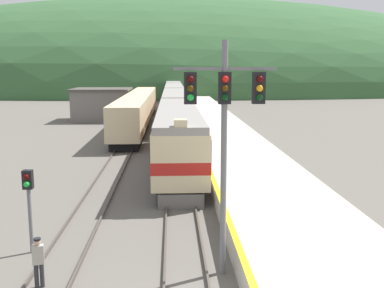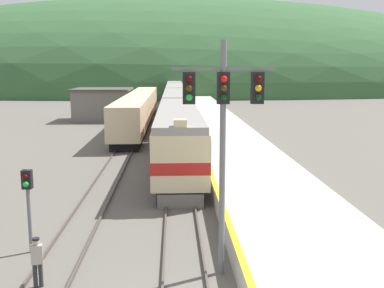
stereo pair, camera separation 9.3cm
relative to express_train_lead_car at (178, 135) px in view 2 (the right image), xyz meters
name	(u,v)px [view 2 (the right image)]	position (x,y,z in m)	size (l,w,h in m)	color
track_main	(175,106)	(0.00, 49.49, -2.17)	(1.52, 180.00, 0.16)	#4C443D
track_siding	(150,106)	(-4.45, 49.49, -2.17)	(1.52, 180.00, 0.16)	#4C443D
platform	(209,115)	(4.61, 29.49, -1.76)	(5.84, 140.00, 0.98)	#BCB5A5
distant_hills	(174,89)	(0.00, 115.46, -2.25)	(234.76, 105.64, 55.71)	#335B33
station_shed	(103,104)	(-9.64, 28.55, -0.12)	(7.57, 6.94, 4.21)	slate
express_train_lead_car	(178,135)	(0.00, 0.00, 0.00)	(3.01, 20.71, 4.46)	black
carriage_second	(176,108)	(0.00, 21.48, -0.01)	(3.00, 20.02, 4.10)	black
carriage_third	(175,96)	(0.00, 42.37, -0.01)	(3.00, 20.02, 4.10)	black
carriage_fourth	(174,90)	(0.00, 63.27, -0.01)	(3.00, 20.02, 4.10)	black
siding_train	(139,109)	(-4.45, 23.46, -0.30)	(2.90, 37.62, 3.77)	black
signal_mast_main	(223,117)	(1.27, -17.10, 3.14)	(3.30, 0.42, 7.83)	slate
signal_post_siding	(28,193)	(-5.79, -15.05, 0.12)	(0.36, 0.42, 3.27)	slate
track_worker	(37,259)	(-4.71, -17.82, -1.31)	(0.40, 0.30, 1.66)	#2D2D33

